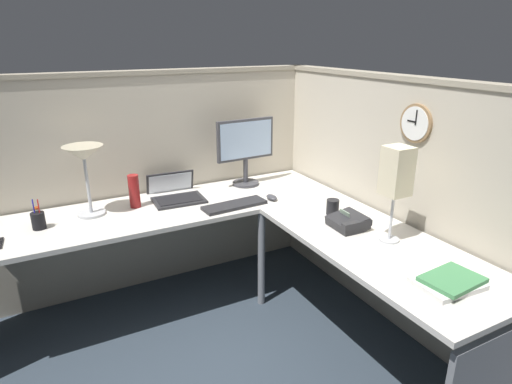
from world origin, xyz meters
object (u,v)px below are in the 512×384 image
(book_stack, at_px, (449,282))
(wall_clock, at_px, (416,123))
(pen_cup, at_px, (38,220))
(desk_lamp_paper, at_px, (396,174))
(laptop, at_px, (175,194))
(thermos_flask, at_px, (134,191))
(desk_lamp_dome, at_px, (84,159))
(office_phone, at_px, (348,222))
(computer_mouse, at_px, (272,197))
(coffee_mug, at_px, (333,207))
(monitor, at_px, (246,147))
(keyboard, at_px, (235,205))

(book_stack, bearing_deg, wall_clock, 59.39)
(pen_cup, height_order, desk_lamp_paper, desk_lamp_paper)
(laptop, bearing_deg, thermos_flask, -167.95)
(desk_lamp_dome, bearing_deg, office_phone, -35.44)
(computer_mouse, xyz_separation_m, desk_lamp_paper, (0.25, -0.86, 0.37))
(office_phone, height_order, wall_clock, wall_clock)
(book_stack, xyz_separation_m, coffee_mug, (0.06, 0.93, 0.03))
(monitor, height_order, pen_cup, monitor)
(desk_lamp_paper, bearing_deg, thermos_flask, 133.84)
(monitor, height_order, laptop, monitor)
(pen_cup, bearing_deg, monitor, 6.40)
(computer_mouse, distance_m, wall_clock, 1.06)
(thermos_flask, distance_m, book_stack, 1.93)
(keyboard, distance_m, wall_clock, 1.22)
(computer_mouse, relative_size, book_stack, 0.35)
(monitor, height_order, desk_lamp_dome, monitor)
(monitor, bearing_deg, desk_lamp_dome, -176.01)
(office_phone, xyz_separation_m, desk_lamp_paper, (0.09, -0.23, 0.35))
(office_phone, bearing_deg, computer_mouse, 104.22)
(monitor, xyz_separation_m, keyboard, (-0.27, -0.38, -0.28))
(keyboard, bearing_deg, coffee_mug, -43.09)
(pen_cup, bearing_deg, desk_lamp_dome, 15.20)
(monitor, bearing_deg, desk_lamp_paper, -78.04)
(office_phone, bearing_deg, coffee_mug, 76.44)
(pen_cup, distance_m, thermos_flask, 0.59)
(thermos_flask, distance_m, office_phone, 1.38)
(desk_lamp_dome, bearing_deg, book_stack, -51.59)
(keyboard, height_order, pen_cup, pen_cup)
(pen_cup, relative_size, desk_lamp_paper, 0.34)
(desk_lamp_dome, distance_m, office_phone, 1.63)
(computer_mouse, bearing_deg, keyboard, 179.70)
(book_stack, bearing_deg, laptop, 113.12)
(monitor, relative_size, wall_clock, 2.27)
(monitor, bearing_deg, pen_cup, -173.60)
(computer_mouse, xyz_separation_m, desk_lamp_dome, (-1.14, 0.30, 0.35))
(computer_mouse, xyz_separation_m, thermos_flask, (-0.86, 0.30, 0.09))
(coffee_mug, xyz_separation_m, wall_clock, (0.31, -0.30, 0.55))
(laptop, height_order, desk_lamp_dome, desk_lamp_dome)
(pen_cup, xyz_separation_m, coffee_mug, (1.65, -0.62, -0.00))
(coffee_mug, bearing_deg, desk_lamp_paper, -84.77)
(office_phone, bearing_deg, wall_clock, -12.87)
(office_phone, distance_m, coffee_mug, 0.23)
(desk_lamp_paper, height_order, wall_clock, wall_clock)
(monitor, xyz_separation_m, computer_mouse, (0.01, -0.38, -0.28))
(desk_lamp_dome, xyz_separation_m, coffee_mug, (1.35, -0.70, -0.32))
(keyboard, distance_m, desk_lamp_paper, 1.08)
(thermos_flask, relative_size, wall_clock, 1.00)
(book_stack, bearing_deg, thermos_flask, 121.86)
(thermos_flask, relative_size, office_phone, 1.03)
(desk_lamp_paper, bearing_deg, wall_clock, 29.08)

